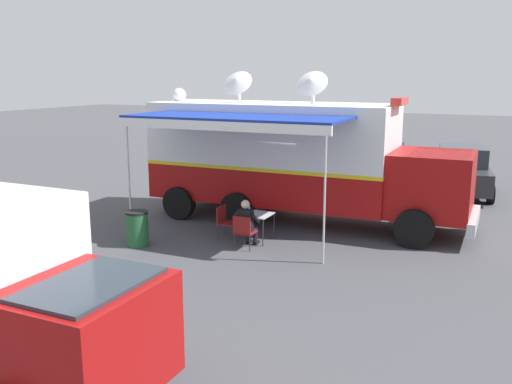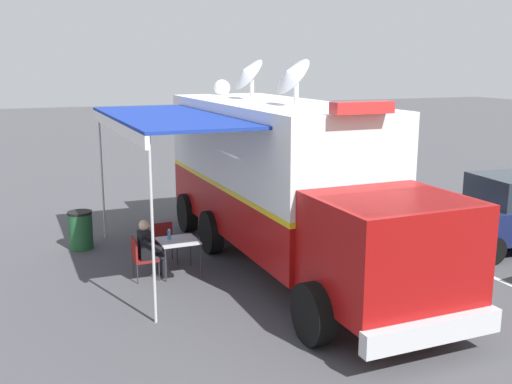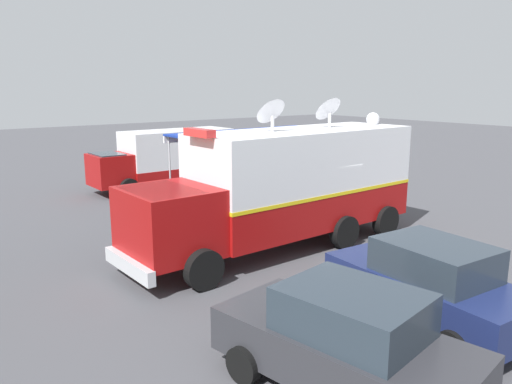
# 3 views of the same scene
# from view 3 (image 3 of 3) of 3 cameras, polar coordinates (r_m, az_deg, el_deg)

# --- Properties ---
(ground_plane) EXTENTS (100.00, 100.00, 0.00)m
(ground_plane) POSITION_cam_3_polar(r_m,az_deg,el_deg) (15.84, 5.28, -5.63)
(ground_plane) COLOR #47474C
(lot_stripe) EXTENTS (0.23, 4.80, 0.01)m
(lot_stripe) POSITION_cam_3_polar(r_m,az_deg,el_deg) (11.58, 7.51, -12.51)
(lot_stripe) COLOR silver
(lot_stripe) RESTS_ON ground
(command_truck) EXTENTS (5.03, 9.54, 4.53)m
(command_truck) POSITION_cam_3_polar(r_m,az_deg,el_deg) (14.88, 3.25, 1.00)
(command_truck) COLOR #9E0F0F
(command_truck) RESTS_ON ground
(folding_table) EXTENTS (0.82, 0.82, 0.73)m
(folding_table) POSITION_cam_3_polar(r_m,az_deg,el_deg) (17.02, -1.46, -1.97)
(folding_table) COLOR silver
(folding_table) RESTS_ON ground
(water_bottle) EXTENTS (0.07, 0.07, 0.22)m
(water_bottle) POSITION_cam_3_polar(r_m,az_deg,el_deg) (17.17, -1.45, -1.28)
(water_bottle) COLOR #4C99D8
(water_bottle) RESTS_ON folding_table
(folding_chair_at_table) EXTENTS (0.49, 0.49, 0.87)m
(folding_chair_at_table) POSITION_cam_3_polar(r_m,az_deg,el_deg) (17.66, -3.13, -1.99)
(folding_chair_at_table) COLOR maroon
(folding_chair_at_table) RESTS_ON ground
(folding_chair_beside_table) EXTENTS (0.49, 0.49, 0.87)m
(folding_chair_beside_table) POSITION_cam_3_polar(r_m,az_deg,el_deg) (17.65, 0.54, -1.98)
(folding_chair_beside_table) COLOR maroon
(folding_chair_beside_table) RESTS_ON ground
(seated_responder) EXTENTS (0.67, 0.56, 1.25)m
(seated_responder) POSITION_cam_3_polar(r_m,az_deg,el_deg) (17.48, -2.78, -1.67)
(seated_responder) COLOR black
(seated_responder) RESTS_ON ground
(trash_bin) EXTENTS (0.57, 0.57, 0.91)m
(trash_bin) POSITION_cam_3_polar(r_m,az_deg,el_deg) (19.91, 1.50, -0.54)
(trash_bin) COLOR #235B33
(trash_bin) RESTS_ON ground
(support_truck) EXTENTS (2.42, 6.83, 2.70)m
(support_truck) POSITION_cam_3_polar(r_m,az_deg,el_deg) (24.25, -9.99, 3.80)
(support_truck) COLOR white
(support_truck) RESTS_ON ground
(car_behind_truck) EXTENTS (4.44, 2.52, 1.76)m
(car_behind_truck) POSITION_cam_3_polar(r_m,az_deg,el_deg) (8.28, 10.10, -16.40)
(car_behind_truck) COLOR #2D2D33
(car_behind_truck) RESTS_ON ground
(car_far_corner) EXTENTS (4.33, 2.26, 1.76)m
(car_far_corner) POSITION_cam_3_polar(r_m,az_deg,el_deg) (10.86, 19.04, -9.79)
(car_far_corner) COLOR navy
(car_far_corner) RESTS_ON ground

